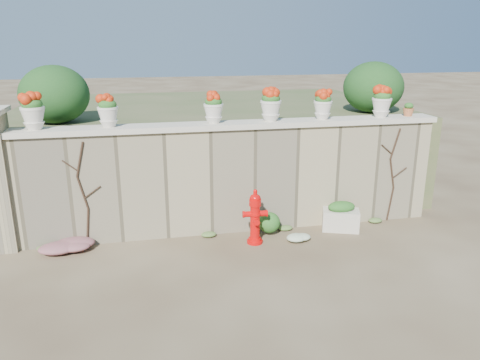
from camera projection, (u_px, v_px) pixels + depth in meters
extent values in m
plane|color=#483724|center=(253.00, 272.00, 7.48)|extent=(80.00, 80.00, 0.00)
cube|color=gray|center=(232.00, 180.00, 8.87)|extent=(8.00, 0.40, 2.00)
cube|color=beige|center=(231.00, 125.00, 8.57)|extent=(8.10, 0.52, 0.10)
cube|color=#384C23|center=(208.00, 144.00, 11.87)|extent=(9.00, 6.00, 2.00)
ellipsoid|color=#143814|center=(55.00, 94.00, 8.91)|extent=(1.30, 1.30, 1.10)
ellipsoid|color=#143814|center=(373.00, 87.00, 10.22)|extent=(1.30, 1.30, 1.10)
cylinder|color=black|center=(88.00, 227.00, 8.33)|extent=(0.12, 0.04, 0.70)
cylinder|color=black|center=(83.00, 193.00, 8.13)|extent=(0.17, 0.04, 0.61)
cylinder|color=black|center=(80.00, 159.00, 7.96)|extent=(0.18, 0.04, 0.61)
cylinder|color=black|center=(93.00, 192.00, 8.16)|extent=(0.30, 0.02, 0.22)
cylinder|color=black|center=(70.00, 166.00, 7.95)|extent=(0.25, 0.02, 0.21)
cylinder|color=black|center=(390.00, 204.00, 9.50)|extent=(0.12, 0.04, 0.70)
cylinder|color=black|center=(392.00, 173.00, 9.30)|extent=(0.17, 0.04, 0.61)
cylinder|color=black|center=(395.00, 144.00, 9.13)|extent=(0.18, 0.04, 0.61)
cylinder|color=black|center=(400.00, 173.00, 9.34)|extent=(0.30, 0.02, 0.22)
cylinder|color=black|center=(387.00, 149.00, 9.13)|extent=(0.25, 0.02, 0.21)
cylinder|color=red|center=(255.00, 241.00, 8.52)|extent=(0.29, 0.29, 0.05)
cylinder|color=red|center=(255.00, 222.00, 8.41)|extent=(0.17, 0.17, 0.64)
cylinder|color=red|center=(255.00, 214.00, 8.37)|extent=(0.22, 0.22, 0.04)
cylinder|color=red|center=(255.00, 202.00, 8.31)|extent=(0.22, 0.22, 0.12)
ellipsoid|color=red|center=(255.00, 197.00, 8.28)|extent=(0.20, 0.20, 0.14)
cylinder|color=red|center=(255.00, 193.00, 8.25)|extent=(0.07, 0.07, 0.10)
cylinder|color=red|center=(247.00, 214.00, 8.35)|extent=(0.15, 0.11, 0.10)
cylinder|color=red|center=(263.00, 213.00, 8.39)|extent=(0.15, 0.11, 0.10)
cylinder|color=red|center=(256.00, 221.00, 8.29)|extent=(0.10, 0.11, 0.09)
cube|color=beige|center=(341.00, 220.00, 9.07)|extent=(0.79, 0.62, 0.40)
ellipsoid|color=#1E5119|center=(341.00, 207.00, 8.99)|extent=(0.61, 0.49, 0.21)
ellipsoid|color=#1E5119|center=(271.00, 221.00, 8.78)|extent=(0.60, 0.54, 0.57)
ellipsoid|color=#B3236A|center=(68.00, 245.00, 8.13)|extent=(0.95, 0.63, 0.25)
ellipsoid|color=white|center=(298.00, 237.00, 8.52)|extent=(0.54, 0.43, 0.19)
ellipsoid|color=#1E5119|center=(32.00, 104.00, 7.76)|extent=(0.34, 0.34, 0.21)
ellipsoid|color=#B5280B|center=(31.00, 99.00, 7.73)|extent=(0.30, 0.30, 0.21)
ellipsoid|color=#1E5119|center=(107.00, 105.00, 8.01)|extent=(0.31, 0.31, 0.19)
ellipsoid|color=#B5280B|center=(107.00, 100.00, 7.99)|extent=(0.27, 0.27, 0.19)
ellipsoid|color=#1E5119|center=(213.00, 102.00, 8.37)|extent=(0.31, 0.31, 0.19)
ellipsoid|color=#B5280B|center=(213.00, 97.00, 8.35)|extent=(0.27, 0.27, 0.19)
ellipsoid|color=#1E5119|center=(271.00, 98.00, 8.58)|extent=(0.34, 0.34, 0.20)
ellipsoid|color=#B5280B|center=(271.00, 94.00, 8.55)|extent=(0.29, 0.29, 0.21)
ellipsoid|color=#1E5119|center=(323.00, 99.00, 8.79)|extent=(0.31, 0.31, 0.18)
ellipsoid|color=#B5280B|center=(323.00, 95.00, 8.77)|extent=(0.27, 0.27, 0.19)
ellipsoid|color=#1E5119|center=(382.00, 96.00, 9.02)|extent=(0.33, 0.33, 0.20)
ellipsoid|color=#B5280B|center=(383.00, 92.00, 9.00)|extent=(0.29, 0.29, 0.20)
ellipsoid|color=#1E5119|center=(409.00, 106.00, 9.20)|extent=(0.17, 0.17, 0.12)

